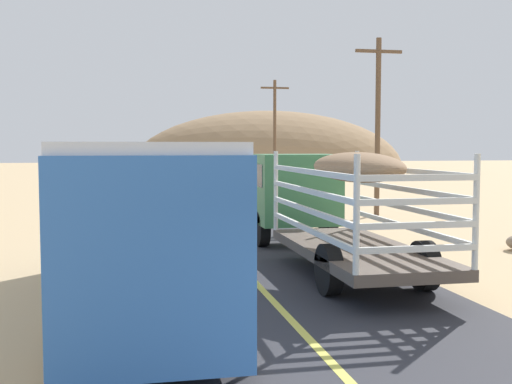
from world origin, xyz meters
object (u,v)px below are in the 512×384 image
at_px(livestock_truck, 316,195).
at_px(car_far, 180,181).
at_px(bus, 142,220).
at_px(power_pole_mid, 378,121).
at_px(power_pole_far, 275,130).

distance_m(livestock_truck, car_far, 27.76).
bearing_deg(bus, power_pole_mid, 53.27).
xyz_separation_m(livestock_truck, car_far, (-1.56, 27.69, -1.10)).
bearing_deg(bus, power_pole_far, 72.63).
xyz_separation_m(livestock_truck, power_pole_far, (5.98, 30.28, 2.61)).
bearing_deg(power_pole_mid, power_pole_far, 90.00).
xyz_separation_m(bus, power_pole_mid, (10.95, 14.67, 2.57)).
relative_size(car_far, power_pole_far, 0.53).
height_order(livestock_truck, car_far, livestock_truck).
bearing_deg(car_far, bus, -96.02).
distance_m(car_far, power_pole_mid, 19.61).
bearing_deg(bus, livestock_truck, 43.47).
height_order(power_pole_mid, power_pole_far, power_pole_far).
height_order(livestock_truck, power_pole_mid, power_pole_mid).
distance_m(bus, power_pole_mid, 18.49).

